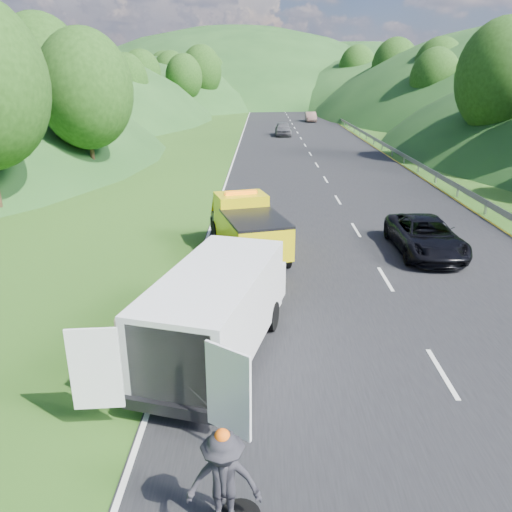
{
  "coord_description": "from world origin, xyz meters",
  "views": [
    {
      "loc": [
        -1.44,
        -12.57,
        6.91
      ],
      "look_at": [
        -1.63,
        2.83,
        1.3
      ],
      "focal_mm": 35.0,
      "sensor_mm": 36.0,
      "label": 1
    }
  ],
  "objects_px": {
    "tow_truck": "(247,226)",
    "passing_suv": "(423,253)",
    "child": "(219,361)",
    "white_van": "(218,308)",
    "woman": "(176,329)",
    "suitcase": "(121,327)"
  },
  "relations": [
    {
      "from": "tow_truck",
      "to": "white_van",
      "type": "relative_size",
      "value": 0.81
    },
    {
      "from": "tow_truck",
      "to": "child",
      "type": "xyz_separation_m",
      "value": [
        -0.51,
        -8.19,
        -1.17
      ]
    },
    {
      "from": "woman",
      "to": "suitcase",
      "type": "relative_size",
      "value": 2.96
    },
    {
      "from": "tow_truck",
      "to": "suitcase",
      "type": "height_order",
      "value": "tow_truck"
    },
    {
      "from": "white_van",
      "to": "woman",
      "type": "bearing_deg",
      "value": 148.11
    },
    {
      "from": "tow_truck",
      "to": "suitcase",
      "type": "bearing_deg",
      "value": -132.63
    },
    {
      "from": "woman",
      "to": "suitcase",
      "type": "height_order",
      "value": "woman"
    },
    {
      "from": "white_van",
      "to": "child",
      "type": "height_order",
      "value": "white_van"
    },
    {
      "from": "tow_truck",
      "to": "suitcase",
      "type": "xyz_separation_m",
      "value": [
        -3.35,
        -6.88,
        -0.91
      ]
    },
    {
      "from": "tow_truck",
      "to": "suitcase",
      "type": "distance_m",
      "value": 7.71
    },
    {
      "from": "white_van",
      "to": "passing_suv",
      "type": "relative_size",
      "value": 1.42
    },
    {
      "from": "tow_truck",
      "to": "passing_suv",
      "type": "height_order",
      "value": "tow_truck"
    },
    {
      "from": "child",
      "to": "woman",
      "type": "bearing_deg",
      "value": 137.39
    },
    {
      "from": "tow_truck",
      "to": "child",
      "type": "distance_m",
      "value": 8.29
    },
    {
      "from": "suitcase",
      "to": "woman",
      "type": "bearing_deg",
      "value": 16.25
    },
    {
      "from": "woman",
      "to": "child",
      "type": "relative_size",
      "value": 1.65
    },
    {
      "from": "white_van",
      "to": "woman",
      "type": "distance_m",
      "value": 2.4
    },
    {
      "from": "tow_truck",
      "to": "passing_suv",
      "type": "bearing_deg",
      "value": -15.24
    },
    {
      "from": "child",
      "to": "passing_suv",
      "type": "bearing_deg",
      "value": 56.22
    },
    {
      "from": "passing_suv",
      "to": "suitcase",
      "type": "bearing_deg",
      "value": -146.29
    },
    {
      "from": "child",
      "to": "suitcase",
      "type": "distance_m",
      "value": 3.14
    },
    {
      "from": "woman",
      "to": "child",
      "type": "xyz_separation_m",
      "value": [
        1.37,
        -1.74,
        0.0
      ]
    }
  ]
}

